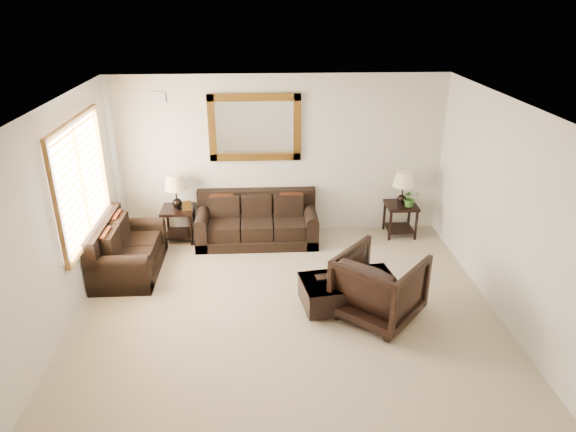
{
  "coord_description": "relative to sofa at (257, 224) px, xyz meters",
  "views": [
    {
      "loc": [
        -0.29,
        -5.73,
        3.88
      ],
      "look_at": [
        0.05,
        0.6,
        1.1
      ],
      "focal_mm": 32.0,
      "sensor_mm": 36.0,
      "label": 1
    }
  ],
  "objects": [
    {
      "name": "room",
      "position": [
        0.39,
        -2.1,
        1.05
      ],
      "size": [
        5.51,
        5.01,
        2.71
      ],
      "color": "#9C8D6B",
      "rests_on": "ground"
    },
    {
      "name": "window",
      "position": [
        -2.31,
        -1.2,
        1.25
      ],
      "size": [
        0.07,
        1.96,
        1.66
      ],
      "color": "white",
      "rests_on": "room"
    },
    {
      "name": "mirror",
      "position": [
        -0.0,
        0.36,
        1.55
      ],
      "size": [
        1.5,
        0.06,
        1.1
      ],
      "color": "#512E10",
      "rests_on": "room"
    },
    {
      "name": "air_vent",
      "position": [
        -1.51,
        0.38,
        2.05
      ],
      "size": [
        0.25,
        0.02,
        0.18
      ],
      "primitive_type": "cube",
      "color": "#999999",
      "rests_on": "room"
    },
    {
      "name": "sofa",
      "position": [
        0.0,
        0.0,
        0.0
      ],
      "size": [
        1.99,
        0.86,
        0.82
      ],
      "color": "black",
      "rests_on": "room"
    },
    {
      "name": "loveseat",
      "position": [
        -1.96,
        -0.94,
        0.01
      ],
      "size": [
        0.87,
        1.47,
        0.82
      ],
      "rotation": [
        0.0,
        0.0,
        1.57
      ],
      "color": "black",
      "rests_on": "room"
    },
    {
      "name": "end_table_left",
      "position": [
        -1.31,
        0.09,
        0.46
      ],
      "size": [
        0.53,
        0.53,
        1.16
      ],
      "color": "black",
      "rests_on": "room"
    },
    {
      "name": "end_table_right",
      "position": [
        2.45,
        0.1,
        0.45
      ],
      "size": [
        0.52,
        0.52,
        1.14
      ],
      "color": "black",
      "rests_on": "room"
    },
    {
      "name": "coffee_table",
      "position": [
        1.2,
        -2.07,
        -0.03
      ],
      "size": [
        1.33,
        0.85,
        0.53
      ],
      "rotation": [
        0.0,
        0.0,
        0.15
      ],
      "color": "black",
      "rests_on": "room"
    },
    {
      "name": "armchair",
      "position": [
        1.56,
        -2.3,
        0.19
      ],
      "size": [
        1.3,
        1.29,
        0.98
      ],
      "primitive_type": "imported",
      "rotation": [
        0.0,
        0.0,
        2.41
      ],
      "color": "black",
      "rests_on": "floor"
    },
    {
      "name": "potted_plant",
      "position": [
        2.57,
        0.0,
        0.38
      ],
      "size": [
        0.28,
        0.31,
        0.23
      ],
      "primitive_type": "imported",
      "rotation": [
        0.0,
        0.0,
        -0.06
      ],
      "color": "#2D5B1F",
      "rests_on": "end_table_right"
    }
  ]
}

